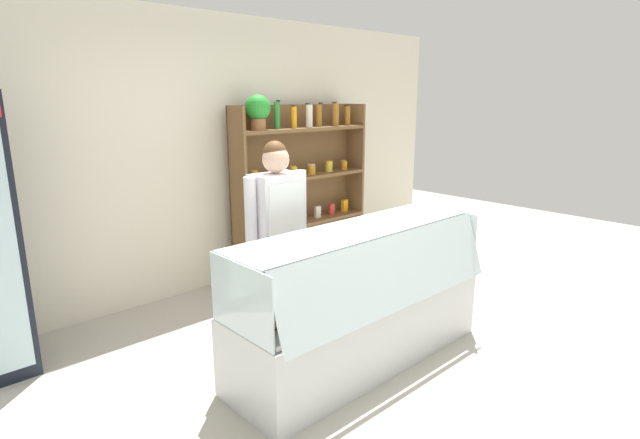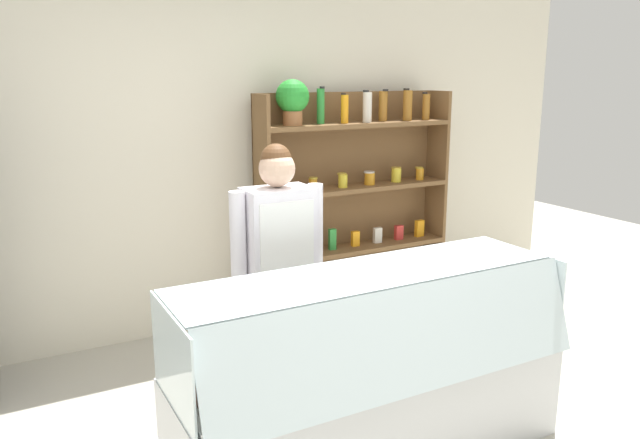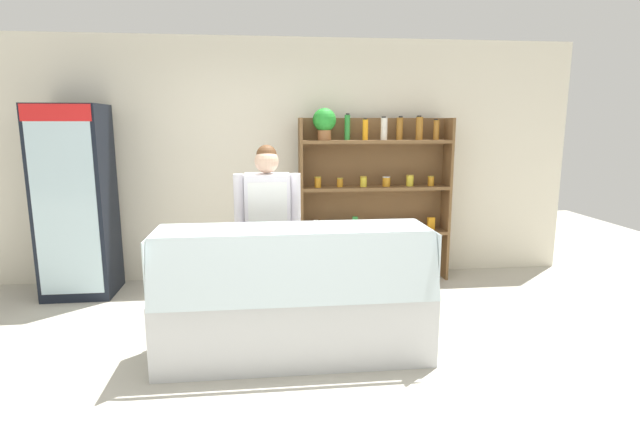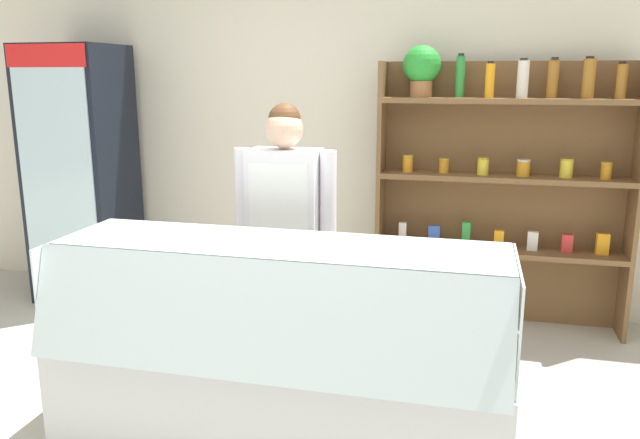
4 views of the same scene
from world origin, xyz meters
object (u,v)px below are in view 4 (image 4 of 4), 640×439
(deli_display_case, at_px, (278,389))
(shop_clerk, at_px, (285,222))
(drinks_fridge, at_px, (82,175))
(shelving_unit, at_px, (495,173))

(deli_display_case, bearing_deg, shop_clerk, 103.85)
(drinks_fridge, relative_size, deli_display_case, 0.95)
(shelving_unit, xyz_separation_m, shop_clerk, (-1.15, -1.14, -0.15))
(drinks_fridge, height_order, deli_display_case, drinks_fridge)
(drinks_fridge, distance_m, shop_clerk, 2.17)
(shop_clerk, bearing_deg, shelving_unit, 44.71)
(deli_display_case, distance_m, shop_clerk, 0.97)
(drinks_fridge, bearing_deg, shelving_unit, 3.34)
(drinks_fridge, bearing_deg, deli_display_case, -38.46)
(deli_display_case, height_order, shop_clerk, shop_clerk)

